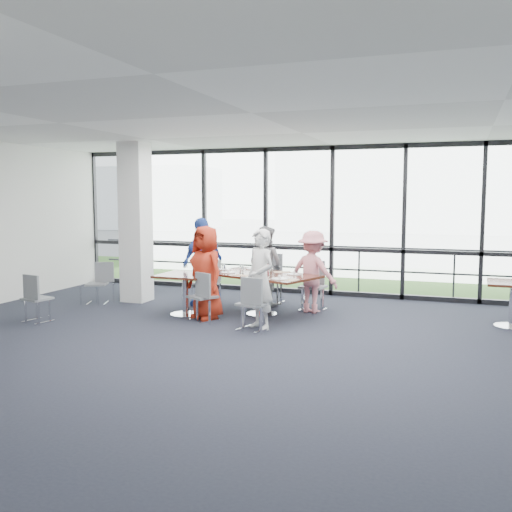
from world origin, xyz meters
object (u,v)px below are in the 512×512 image
(main_table, at_px, (262,280))
(diner_far_right, at_px, (313,272))
(side_table_left, at_px, (185,280))
(chair_main_fr, at_px, (313,287))
(diner_near_left, at_px, (206,273))
(chair_main_end, at_px, (206,283))
(structural_column, at_px, (136,223))
(chair_spare_la, at_px, (37,299))
(chair_main_fl, at_px, (270,280))
(diner_end, at_px, (203,262))
(chair_main_nl, at_px, (202,297))
(diner_near_right, at_px, (260,279))
(chair_main_nr, at_px, (253,304))
(diner_far_left, at_px, (265,266))
(chair_spare_lb, at_px, (97,284))

(main_table, xyz_separation_m, diner_far_right, (0.80, 0.54, 0.12))
(side_table_left, relative_size, chair_main_fr, 1.02)
(diner_near_left, relative_size, chair_main_end, 1.93)
(diner_far_right, bearing_deg, structural_column, 18.05)
(side_table_left, xyz_separation_m, diner_near_left, (0.46, -0.12, 0.17))
(chair_main_end, height_order, chair_spare_la, chair_main_end)
(diner_near_left, height_order, chair_main_fl, diner_near_left)
(diner_end, bearing_deg, chair_main_nl, 44.05)
(diner_near_right, xyz_separation_m, chair_spare_la, (-3.71, -0.85, -0.40))
(chair_spare_la, bearing_deg, chair_main_end, 62.83)
(structural_column, distance_m, chair_main_fr, 3.82)
(diner_near_left, height_order, diner_end, diner_end)
(chair_main_nr, bearing_deg, diner_far_right, 87.15)
(diner_near_right, bearing_deg, diner_far_right, 106.77)
(diner_far_left, bearing_deg, diner_far_right, -178.73)
(chair_main_end, bearing_deg, chair_main_nr, 51.19)
(diner_far_right, bearing_deg, chair_spare_la, 46.62)
(chair_main_fr, bearing_deg, structural_column, 11.92)
(structural_column, bearing_deg, main_table, -9.37)
(diner_near_left, height_order, chair_spare_la, diner_near_left)
(side_table_left, bearing_deg, diner_end, 95.64)
(side_table_left, height_order, chair_main_fl, chair_main_fl)
(side_table_left, xyz_separation_m, diner_end, (-0.09, 0.95, 0.22))
(diner_far_left, relative_size, diner_end, 0.90)
(chair_spare_lb, bearing_deg, chair_main_end, 177.35)
(chair_main_nl, bearing_deg, diner_end, 142.83)
(diner_far_left, height_order, diner_far_right, diner_far_left)
(chair_main_fl, bearing_deg, diner_end, 38.02)
(diner_end, relative_size, chair_main_fl, 1.80)
(diner_far_right, relative_size, chair_main_fl, 1.58)
(structural_column, relative_size, chair_spare_lb, 3.99)
(main_table, bearing_deg, diner_far_left, 125.81)
(chair_main_end, height_order, chair_spare_lb, chair_main_end)
(chair_spare_la, bearing_deg, side_table_left, 45.03)
(main_table, bearing_deg, chair_spare_lb, -157.27)
(chair_spare_lb, bearing_deg, chair_main_nl, 143.65)
(side_table_left, bearing_deg, diner_far_right, 26.45)
(diner_far_right, height_order, chair_main_nl, diner_far_right)
(diner_near_left, xyz_separation_m, diner_far_right, (1.62, 1.16, -0.06))
(chair_main_fr, xyz_separation_m, chair_main_end, (-2.15, -0.10, -0.03))
(diner_near_left, distance_m, chair_main_end, 1.39)
(structural_column, relative_size, diner_near_right, 1.98)
(diner_near_right, relative_size, chair_main_nr, 1.90)
(main_table, distance_m, chair_spare_lb, 3.43)
(main_table, relative_size, side_table_left, 2.45)
(structural_column, distance_m, main_table, 3.06)
(diner_near_right, xyz_separation_m, chair_spare_lb, (-3.75, 0.89, -0.41))
(side_table_left, height_order, diner_far_right, diner_far_right)
(diner_near_left, relative_size, chair_spare_la, 2.00)
(chair_main_nl, height_order, chair_main_fr, chair_main_fr)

